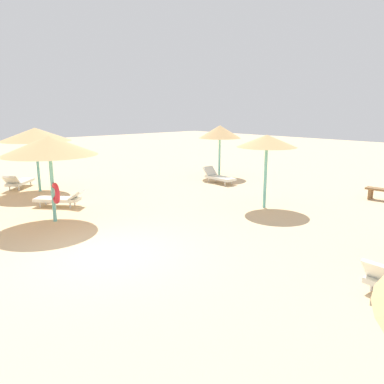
# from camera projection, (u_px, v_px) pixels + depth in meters

# --- Properties ---
(ground_plane) EXTENTS (80.00, 80.00, 0.00)m
(ground_plane) POSITION_uv_depth(u_px,v_px,m) (108.00, 253.00, 9.91)
(ground_plane) COLOR #DBBA8C
(parasol_0) EXTENTS (3.10, 3.10, 2.89)m
(parasol_0) POSITION_uv_depth(u_px,v_px,m) (35.00, 135.00, 16.80)
(parasol_0) COLOR #6BC6BC
(parasol_0) RESTS_ON ground
(parasol_1) EXTENTS (3.07, 3.07, 2.87)m
(parasol_1) POSITION_uv_depth(u_px,v_px,m) (49.00, 146.00, 12.18)
(parasol_1) COLOR #6BC6BC
(parasol_1) RESTS_ON ground
(parasol_3) EXTENTS (2.31, 2.31, 2.84)m
(parasol_3) POSITION_uv_depth(u_px,v_px,m) (220.00, 132.00, 20.56)
(parasol_3) COLOR #6BC6BC
(parasol_3) RESTS_ON ground
(parasol_5) EXTENTS (2.24, 2.24, 2.78)m
(parasol_5) POSITION_uv_depth(u_px,v_px,m) (267.00, 141.00, 13.95)
(parasol_5) COLOR #6BC6BC
(parasol_5) RESTS_ON ground
(lounger_0) EXTENTS (1.78, 1.78, 0.75)m
(lounger_0) POSITION_uv_depth(u_px,v_px,m) (19.00, 182.00, 17.90)
(lounger_0) COLOR silver
(lounger_0) RESTS_ON ground
(lounger_1) EXTENTS (1.85, 1.75, 0.67)m
(lounger_1) POSITION_uv_depth(u_px,v_px,m) (61.00, 199.00, 14.59)
(lounger_1) COLOR silver
(lounger_1) RESTS_ON ground
(lounger_3) EXTENTS (1.91, 0.76, 0.76)m
(lounger_3) POSITION_uv_depth(u_px,v_px,m) (218.00, 177.00, 19.24)
(lounger_3) COLOR silver
(lounger_3) RESTS_ON ground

